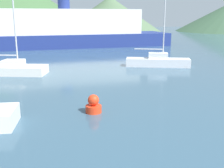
{
  "coord_description": "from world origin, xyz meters",
  "views": [
    {
      "loc": [
        -3.01,
        -0.93,
        4.9
      ],
      "look_at": [
        -0.79,
        14.0,
        1.2
      ],
      "focal_mm": 45.0,
      "sensor_mm": 36.0,
      "label": 1
    }
  ],
  "objects_px": {
    "sailboat_middle": "(158,60)",
    "sailboat_outer": "(14,68)",
    "buoy_marker": "(93,105)",
    "ferry_distant": "(65,30)"
  },
  "relations": [
    {
      "from": "sailboat_middle",
      "to": "sailboat_outer",
      "type": "relative_size",
      "value": 1.18
    },
    {
      "from": "sailboat_outer",
      "to": "sailboat_middle",
      "type": "bearing_deg",
      "value": 19.72
    },
    {
      "from": "sailboat_middle",
      "to": "buoy_marker",
      "type": "distance_m",
      "value": 14.58
    },
    {
      "from": "sailboat_outer",
      "to": "ferry_distant",
      "type": "xyz_separation_m",
      "value": [
        4.08,
        21.18,
        2.07
      ]
    },
    {
      "from": "sailboat_middle",
      "to": "ferry_distant",
      "type": "relative_size",
      "value": 0.33
    },
    {
      "from": "sailboat_outer",
      "to": "buoy_marker",
      "type": "relative_size",
      "value": 9.97
    },
    {
      "from": "sailboat_middle",
      "to": "sailboat_outer",
      "type": "distance_m",
      "value": 13.46
    },
    {
      "from": "sailboat_middle",
      "to": "sailboat_outer",
      "type": "xyz_separation_m",
      "value": [
        -13.34,
        -1.83,
        -0.08
      ]
    },
    {
      "from": "sailboat_middle",
      "to": "buoy_marker",
      "type": "bearing_deg",
      "value": -105.66
    },
    {
      "from": "ferry_distant",
      "to": "buoy_marker",
      "type": "relative_size",
      "value": 35.75
    }
  ]
}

